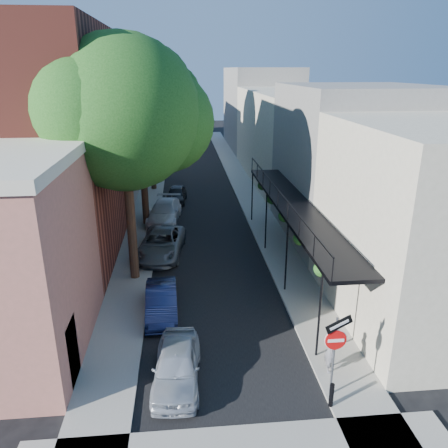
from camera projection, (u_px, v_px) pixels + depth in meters
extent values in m
plane|color=black|center=(235.00, 429.00, 12.66)|extent=(160.00, 160.00, 0.00)
cube|color=black|center=(197.00, 180.00, 40.79)|extent=(6.00, 64.00, 0.01)
cube|color=gray|center=(154.00, 181.00, 40.41)|extent=(2.00, 64.00, 0.12)
cube|color=gray|center=(239.00, 179.00, 41.13)|extent=(2.00, 64.00, 0.12)
cube|color=beige|center=(72.00, 351.00, 14.15)|extent=(0.10, 1.20, 2.20)
cube|color=maroon|center=(15.00, 147.00, 22.87)|extent=(10.00, 12.00, 12.00)
cube|color=gray|center=(108.00, 107.00, 22.65)|extent=(0.06, 7.00, 4.00)
cube|color=gray|center=(85.00, 140.00, 34.72)|extent=(8.00, 12.00, 9.00)
cube|color=beige|center=(110.00, 116.00, 47.68)|extent=(8.00, 16.00, 10.00)
cube|color=#BC6E60|center=(126.00, 113.00, 61.14)|extent=(8.00, 12.00, 8.00)
cube|color=beige|center=(445.00, 225.00, 17.28)|extent=(8.00, 9.00, 8.00)
cube|color=gray|center=(355.00, 164.00, 26.02)|extent=(8.00, 10.00, 9.00)
cube|color=beige|center=(293.00, 136.00, 40.26)|extent=(8.00, 20.00, 8.00)
cube|color=gray|center=(260.00, 108.00, 56.80)|extent=(8.00, 16.00, 10.00)
cube|color=black|center=(297.00, 207.00, 21.24)|extent=(2.00, 16.00, 0.15)
cube|color=black|center=(278.00, 190.00, 20.86)|extent=(0.05, 16.00, 0.05)
cylinder|color=black|center=(319.00, 314.00, 15.16)|extent=(0.08, 0.08, 3.40)
cylinder|color=black|center=(252.00, 196.00, 29.23)|extent=(0.08, 0.08, 3.40)
sphere|color=#194614|center=(322.00, 269.00, 15.71)|extent=(0.60, 0.60, 0.60)
sphere|color=#194614|center=(284.00, 216.00, 21.33)|extent=(0.60, 0.60, 0.60)
sphere|color=#194614|center=(262.00, 185.00, 26.96)|extent=(0.60, 0.60, 0.60)
cylinder|color=#595B60|center=(333.00, 359.00, 13.39)|extent=(0.07, 0.07, 2.90)
cylinder|color=red|center=(336.00, 340.00, 13.12)|extent=(0.66, 0.04, 0.66)
cube|color=white|center=(336.00, 341.00, 13.09)|extent=(0.50, 0.02, 0.10)
cylinder|color=white|center=(336.00, 340.00, 13.14)|extent=(0.70, 0.02, 0.70)
cube|color=black|center=(339.00, 324.00, 12.93)|extent=(0.89, 0.15, 0.58)
cube|color=white|center=(339.00, 325.00, 12.90)|extent=(0.60, 0.10, 0.31)
cylinder|color=black|center=(331.00, 395.00, 13.22)|extent=(0.14, 0.14, 0.80)
cylinder|color=black|center=(130.00, 212.00, 20.52)|extent=(0.44, 0.44, 7.00)
sphere|color=#194614|center=(123.00, 113.00, 19.00)|extent=(6.80, 6.80, 6.80)
sphere|color=#194614|center=(163.00, 122.00, 20.28)|extent=(4.76, 4.76, 4.76)
cylinder|color=black|center=(144.00, 179.00, 28.14)|extent=(0.44, 0.44, 6.30)
sphere|color=#194614|center=(140.00, 115.00, 26.78)|extent=(6.00, 6.00, 6.00)
sphere|color=#194614|center=(165.00, 121.00, 27.92)|extent=(4.20, 4.20, 4.20)
cylinder|color=black|center=(152.00, 147.00, 36.40)|extent=(0.44, 0.44, 7.35)
sphere|color=#194614|center=(148.00, 88.00, 34.81)|extent=(7.00, 7.00, 7.00)
sphere|color=#194614|center=(171.00, 94.00, 36.12)|extent=(4.90, 4.90, 4.90)
imported|color=#9EA5AF|center=(177.00, 365.00, 14.36)|extent=(1.74, 3.85, 1.28)
imported|color=#161D45|center=(162.00, 302.00, 18.35)|extent=(1.42, 3.72, 1.21)
imported|color=slate|center=(161.00, 244.00, 24.23)|extent=(2.88, 5.18, 1.37)
imported|color=silver|center=(165.00, 212.00, 29.53)|extent=(2.51, 5.04, 1.41)
imported|color=black|center=(176.00, 195.00, 33.91)|extent=(1.78, 3.80, 1.26)
imported|color=slate|center=(331.00, 351.00, 14.67)|extent=(0.50, 0.65, 1.57)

